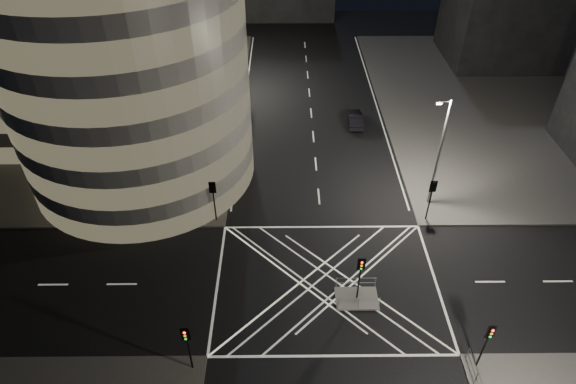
{
  "coord_description": "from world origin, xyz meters",
  "views": [
    {
      "loc": [
        -3.04,
        -23.22,
        27.24
      ],
      "look_at": [
        -2.79,
        6.93,
        3.0
      ],
      "focal_mm": 30.0,
      "sensor_mm": 36.0,
      "label": 1
    }
  ],
  "objects_px": {
    "central_island": "(357,298)",
    "street_lamp_left_far": "(228,49)",
    "traffic_signal_nl": "(187,341)",
    "traffic_signal_nr": "(488,339)",
    "street_lamp_right_far": "(439,151)",
    "traffic_signal_fl": "(213,194)",
    "sedan": "(355,119)",
    "street_lamp_left_near": "(210,132)",
    "traffic_signal_fr": "(432,193)",
    "traffic_signal_island": "(360,271)"
  },
  "relations": [
    {
      "from": "traffic_signal_island",
      "to": "street_lamp_left_far",
      "type": "distance_m",
      "value": 33.61
    },
    {
      "from": "traffic_signal_nl",
      "to": "traffic_signal_nr",
      "type": "bearing_deg",
      "value": 0.0
    },
    {
      "from": "traffic_signal_nl",
      "to": "street_lamp_right_far",
      "type": "xyz_separation_m",
      "value": [
        18.24,
        15.8,
        2.63
      ]
    },
    {
      "from": "sedan",
      "to": "traffic_signal_island",
      "type": "bearing_deg",
      "value": 84.56
    },
    {
      "from": "traffic_signal_fl",
      "to": "traffic_signal_nr",
      "type": "bearing_deg",
      "value": -37.69
    },
    {
      "from": "traffic_signal_nr",
      "to": "street_lamp_left_far",
      "type": "relative_size",
      "value": 0.4
    },
    {
      "from": "traffic_signal_nl",
      "to": "traffic_signal_fr",
      "type": "height_order",
      "value": "same"
    },
    {
      "from": "traffic_signal_nl",
      "to": "street_lamp_right_far",
      "type": "relative_size",
      "value": 0.4
    },
    {
      "from": "central_island",
      "to": "sedan",
      "type": "xyz_separation_m",
      "value": [
        2.59,
        23.95,
        0.63
      ]
    },
    {
      "from": "street_lamp_left_near",
      "to": "street_lamp_right_far",
      "type": "relative_size",
      "value": 1.0
    },
    {
      "from": "traffic_signal_fl",
      "to": "traffic_signal_nl",
      "type": "height_order",
      "value": "same"
    },
    {
      "from": "central_island",
      "to": "traffic_signal_fr",
      "type": "bearing_deg",
      "value": 50.67
    },
    {
      "from": "traffic_signal_fr",
      "to": "traffic_signal_island",
      "type": "height_order",
      "value": "same"
    },
    {
      "from": "traffic_signal_fr",
      "to": "traffic_signal_nr",
      "type": "xyz_separation_m",
      "value": [
        0.0,
        -13.6,
        0.0
      ]
    },
    {
      "from": "traffic_signal_fr",
      "to": "sedan",
      "type": "height_order",
      "value": "traffic_signal_fr"
    },
    {
      "from": "street_lamp_left_far",
      "to": "sedan",
      "type": "height_order",
      "value": "street_lamp_left_far"
    },
    {
      "from": "traffic_signal_fr",
      "to": "traffic_signal_island",
      "type": "xyz_separation_m",
      "value": [
        -6.8,
        -8.3,
        0.0
      ]
    },
    {
      "from": "central_island",
      "to": "traffic_signal_fl",
      "type": "relative_size",
      "value": 0.75
    },
    {
      "from": "traffic_signal_nl",
      "to": "traffic_signal_island",
      "type": "xyz_separation_m",
      "value": [
        10.8,
        5.3,
        0.0
      ]
    },
    {
      "from": "traffic_signal_fr",
      "to": "street_lamp_right_far",
      "type": "xyz_separation_m",
      "value": [
        0.64,
        2.2,
        2.63
      ]
    },
    {
      "from": "traffic_signal_fl",
      "to": "sedan",
      "type": "bearing_deg",
      "value": 49.44
    },
    {
      "from": "traffic_signal_fl",
      "to": "traffic_signal_nl",
      "type": "distance_m",
      "value": 13.6
    },
    {
      "from": "traffic_signal_fr",
      "to": "street_lamp_left_near",
      "type": "height_order",
      "value": "street_lamp_left_near"
    },
    {
      "from": "traffic_signal_fl",
      "to": "street_lamp_left_far",
      "type": "height_order",
      "value": "street_lamp_left_far"
    },
    {
      "from": "street_lamp_left_far",
      "to": "sedan",
      "type": "distance_m",
      "value": 16.65
    },
    {
      "from": "traffic_signal_fl",
      "to": "street_lamp_left_near",
      "type": "bearing_deg",
      "value": 96.97
    },
    {
      "from": "central_island",
      "to": "traffic_signal_nl",
      "type": "distance_m",
      "value": 12.36
    },
    {
      "from": "central_island",
      "to": "street_lamp_left_near",
      "type": "height_order",
      "value": "street_lamp_left_near"
    },
    {
      "from": "traffic_signal_nl",
      "to": "street_lamp_left_far",
      "type": "distance_m",
      "value": 36.9
    },
    {
      "from": "central_island",
      "to": "street_lamp_left_far",
      "type": "xyz_separation_m",
      "value": [
        -11.44,
        31.5,
        5.47
      ]
    },
    {
      "from": "central_island",
      "to": "traffic_signal_fr",
      "type": "relative_size",
      "value": 0.75
    },
    {
      "from": "traffic_signal_nl",
      "to": "street_lamp_left_near",
      "type": "xyz_separation_m",
      "value": [
        -0.64,
        18.8,
        2.63
      ]
    },
    {
      "from": "central_island",
      "to": "traffic_signal_fr",
      "type": "distance_m",
      "value": 11.1
    },
    {
      "from": "central_island",
      "to": "street_lamp_left_far",
      "type": "bearing_deg",
      "value": 109.95
    },
    {
      "from": "traffic_signal_nl",
      "to": "street_lamp_right_far",
      "type": "bearing_deg",
      "value": 40.91
    },
    {
      "from": "traffic_signal_fr",
      "to": "traffic_signal_island",
      "type": "relative_size",
      "value": 1.0
    },
    {
      "from": "street_lamp_left_near",
      "to": "traffic_signal_nr",
      "type": "bearing_deg",
      "value": -45.87
    },
    {
      "from": "traffic_signal_nl",
      "to": "traffic_signal_island",
      "type": "height_order",
      "value": "same"
    },
    {
      "from": "sedan",
      "to": "central_island",
      "type": "bearing_deg",
      "value": 84.56
    },
    {
      "from": "traffic_signal_nl",
      "to": "traffic_signal_nr",
      "type": "distance_m",
      "value": 17.6
    },
    {
      "from": "traffic_signal_fr",
      "to": "central_island",
      "type": "bearing_deg",
      "value": -129.33
    },
    {
      "from": "street_lamp_left_far",
      "to": "sedan",
      "type": "xyz_separation_m",
      "value": [
        14.03,
        -7.55,
        -4.84
      ]
    },
    {
      "from": "traffic_signal_island",
      "to": "street_lamp_left_near",
      "type": "bearing_deg",
      "value": 130.27
    },
    {
      "from": "street_lamp_left_near",
      "to": "sedan",
      "type": "bearing_deg",
      "value": 36.68
    },
    {
      "from": "street_lamp_left_near",
      "to": "sedan",
      "type": "height_order",
      "value": "street_lamp_left_near"
    },
    {
      "from": "traffic_signal_fl",
      "to": "street_lamp_left_far",
      "type": "relative_size",
      "value": 0.4
    },
    {
      "from": "traffic_signal_fl",
      "to": "traffic_signal_nr",
      "type": "relative_size",
      "value": 1.0
    },
    {
      "from": "traffic_signal_fl",
      "to": "sedan",
      "type": "distance_m",
      "value": 20.71
    },
    {
      "from": "traffic_signal_fl",
      "to": "traffic_signal_island",
      "type": "relative_size",
      "value": 1.0
    },
    {
      "from": "traffic_signal_fr",
      "to": "traffic_signal_island",
      "type": "distance_m",
      "value": 10.73
    }
  ]
}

